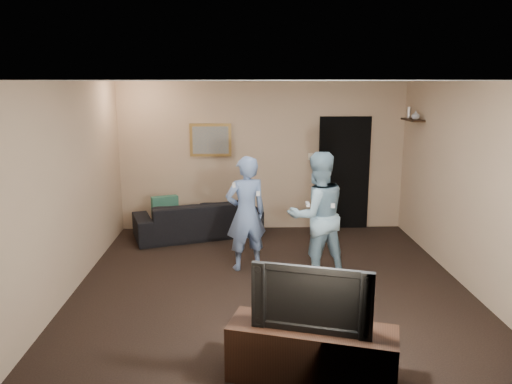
{
  "coord_description": "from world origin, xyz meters",
  "views": [
    {
      "loc": [
        -0.39,
        -6.19,
        2.59
      ],
      "look_at": [
        -0.18,
        0.3,
        1.15
      ],
      "focal_mm": 35.0,
      "sensor_mm": 36.0,
      "label": 1
    }
  ],
  "objects_px": {
    "television": "(313,295)",
    "tv_console": "(312,354)",
    "wii_player_left": "(246,213)",
    "wii_player_right": "(317,215)",
    "sofa": "(198,218)"
  },
  "relations": [
    {
      "from": "television",
      "to": "wii_player_left",
      "type": "height_order",
      "value": "wii_player_left"
    },
    {
      "from": "sofa",
      "to": "wii_player_left",
      "type": "height_order",
      "value": "wii_player_left"
    },
    {
      "from": "tv_console",
      "to": "wii_player_left",
      "type": "relative_size",
      "value": 0.91
    },
    {
      "from": "tv_console",
      "to": "wii_player_right",
      "type": "relative_size",
      "value": 0.85
    },
    {
      "from": "sofa",
      "to": "tv_console",
      "type": "xyz_separation_m",
      "value": [
        1.34,
        -4.29,
        -0.06
      ]
    },
    {
      "from": "television",
      "to": "wii_player_right",
      "type": "distance_m",
      "value": 2.46
    },
    {
      "from": "sofa",
      "to": "tv_console",
      "type": "relative_size",
      "value": 1.45
    },
    {
      "from": "tv_console",
      "to": "television",
      "type": "height_order",
      "value": "television"
    },
    {
      "from": "tv_console",
      "to": "sofa",
      "type": "bearing_deg",
      "value": 124.26
    },
    {
      "from": "tv_console",
      "to": "television",
      "type": "bearing_deg",
      "value": -163.12
    },
    {
      "from": "tv_console",
      "to": "wii_player_left",
      "type": "height_order",
      "value": "wii_player_left"
    },
    {
      "from": "television",
      "to": "wii_player_left",
      "type": "distance_m",
      "value": 2.79
    },
    {
      "from": "wii_player_right",
      "to": "tv_console",
      "type": "bearing_deg",
      "value": -99.4
    },
    {
      "from": "sofa",
      "to": "tv_console",
      "type": "distance_m",
      "value": 4.49
    },
    {
      "from": "television",
      "to": "tv_console",
      "type": "bearing_deg",
      "value": 16.88
    }
  ]
}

